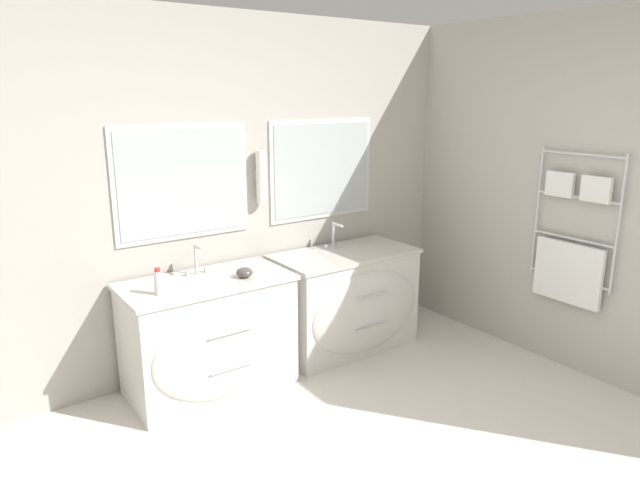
{
  "coord_description": "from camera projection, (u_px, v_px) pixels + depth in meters",
  "views": [
    {
      "loc": [
        -1.65,
        -1.5,
        2.04
      ],
      "look_at": [
        0.53,
        1.58,
        1.06
      ],
      "focal_mm": 32.0,
      "sensor_mm": 36.0,
      "label": 1
    }
  ],
  "objects": [
    {
      "name": "vanity_left",
      "position": [
        211.0,
        336.0,
        3.93
      ],
      "size": [
        1.15,
        0.66,
        0.81
      ],
      "color": "silver",
      "rests_on": "ground_plane"
    },
    {
      "name": "amenity_bowl",
      "position": [
        244.0,
        272.0,
        3.9
      ],
      "size": [
        0.11,
        0.11,
        0.07
      ],
      "color": "#4C4742",
      "rests_on": "vanity_left"
    },
    {
      "name": "faucet_left",
      "position": [
        197.0,
        260.0,
        3.94
      ],
      "size": [
        0.17,
        0.13,
        0.22
      ],
      "color": "silver",
      "rests_on": "vanity_left"
    },
    {
      "name": "wall_right",
      "position": [
        544.0,
        193.0,
        4.34
      ],
      "size": [
        0.13,
        4.38,
        2.6
      ],
      "color": "#B2ADA3",
      "rests_on": "ground_plane"
    },
    {
      "name": "vanity_right",
      "position": [
        347.0,
        300.0,
        4.59
      ],
      "size": [
        1.15,
        0.66,
        0.81
      ],
      "color": "silver",
      "rests_on": "ground_plane"
    },
    {
      "name": "toiletry_bottle",
      "position": [
        158.0,
        282.0,
        3.56
      ],
      "size": [
        0.05,
        0.05,
        0.17
      ],
      "color": "silver",
      "rests_on": "vanity_left"
    },
    {
      "name": "wall_back",
      "position": [
        206.0,
        197.0,
        4.11
      ],
      "size": [
        5.99,
        0.16,
        2.6
      ],
      "color": "#B2ADA3",
      "rests_on": "ground_plane"
    },
    {
      "name": "faucet_right",
      "position": [
        334.0,
        236.0,
        4.61
      ],
      "size": [
        0.17,
        0.13,
        0.22
      ],
      "color": "silver",
      "rests_on": "vanity_right"
    }
  ]
}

